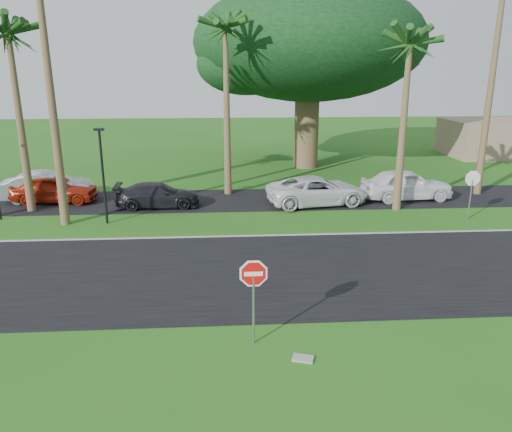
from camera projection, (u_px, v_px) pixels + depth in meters
The scene contains 18 objects.
ground at pixel (233, 296), 16.74m from camera, with size 120.00×120.00×0.00m, color #1F5B16.
road at pixel (232, 272), 18.65m from camera, with size 120.00×8.00×0.02m, color black.
parking_strip at pixel (228, 200), 28.68m from camera, with size 120.00×5.00×0.02m, color black.
curb at pixel (230, 236), 22.51m from camera, with size 120.00×0.12×0.06m, color gray.
stop_sign_near at pixel (253, 285), 13.40m from camera, with size 1.05×0.07×2.62m.
stop_sign_far at pixel (472, 185), 24.63m from camera, with size 1.05×0.07×2.62m.
palm_left_mid at pixel (9, 38), 24.08m from camera, with size 5.00×5.00×10.00m.
palm_center at pixel (225, 33), 27.47m from camera, with size 5.00×5.00×10.50m.
palm_right_near at pixel (410, 49), 24.49m from camera, with size 5.00×5.00×9.50m.
canopy_tree at pixel (309, 43), 35.55m from camera, with size 16.50×16.50×13.12m.
streetlight_right at pixel (103, 170), 23.72m from camera, with size 0.45×0.25×4.64m.
building_far at pixel (507, 138), 42.66m from camera, with size 10.00×6.00×3.00m, color gray.
car_silver at pixel (48, 186), 28.38m from camera, with size 1.74×4.99×1.64m, color #AEB1B5.
car_red at pixel (55, 189), 27.96m from camera, with size 1.88×4.67×1.59m, color #9B200C.
car_dark at pixel (158, 195), 27.10m from camera, with size 1.85×4.54×1.32m, color black.
car_minivan at pixel (318, 191), 27.57m from camera, with size 2.58×5.59×1.55m, color white.
car_pickup at pixel (406, 185), 28.57m from camera, with size 2.07×5.15×1.75m, color white.
utility_slab at pixel (303, 358), 13.12m from camera, with size 0.55×0.35×0.06m, color gray.
Camera 1 is at (-0.24, -15.27, 7.42)m, focal length 35.00 mm.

